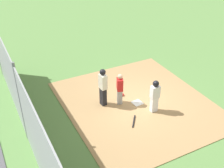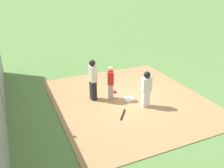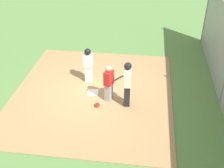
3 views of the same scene
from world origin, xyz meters
TOP-DOWN VIEW (x-y plane):
  - ground_plane at (0.00, 0.00)m, footprint 140.00×140.00m
  - dirt_infield at (0.00, 0.00)m, footprint 7.20×6.40m
  - home_plate at (0.00, 0.00)m, footprint 0.47×0.47m
  - catcher at (-0.40, -0.72)m, footprint 0.45×0.38m
  - umpire at (-0.64, -1.45)m, footprint 0.40×0.29m
  - runner at (0.84, 0.33)m, footprint 0.27×0.39m
  - baseball_bat at (1.11, -0.86)m, footprint 0.67×0.53m
  - catcher_mask at (-0.89, -0.34)m, footprint 0.24×0.20m

SIDE VIEW (x-z plane):
  - ground_plane at x=0.00m, z-range 0.00..0.00m
  - dirt_infield at x=0.00m, z-range 0.00..0.03m
  - home_plate at x=0.00m, z-range 0.03..0.05m
  - baseball_bat at x=1.11m, z-range 0.03..0.09m
  - catcher_mask at x=-0.89m, z-range 0.03..0.15m
  - catcher at x=-0.40m, z-range 0.05..1.57m
  - runner at x=0.84m, z-range 0.13..1.68m
  - umpire at x=-0.64m, z-range 0.09..1.92m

